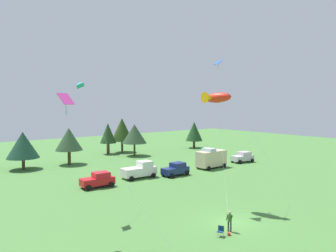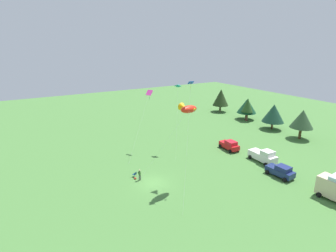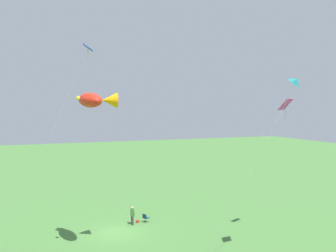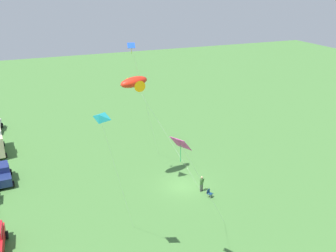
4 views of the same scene
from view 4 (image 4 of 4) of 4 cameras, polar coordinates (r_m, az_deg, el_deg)
The scene contains 9 objects.
ground_plane at distance 42.63m, azimuth 2.26°, elevation -8.68°, with size 160.00×160.00×0.00m, color #457837.
person_kite_flyer at distance 41.27m, azimuth 4.90°, elevation -8.19°, with size 0.43×0.61×1.74m.
folding_chair at distance 40.61m, azimuth 6.00°, elevation -9.61°, with size 0.65×0.65×0.82m.
backpack_on_grass at distance 41.44m, azimuth 5.86°, elevation -9.54°, with size 0.32×0.22×0.22m, color #B02F1E.
car_navy_hatch at distance 46.60m, azimuth -23.02°, elevation -6.43°, with size 4.29×2.41×1.89m.
kite_large_fish at distance 38.96m, azimuth -4.81°, elevation 6.27°, with size 5.39×7.29×11.85m.
kite_delta_teal at distance 25.97m, azimuth -9.91°, elevation 1.11°, with size 5.41×4.04×12.76m.
kite_diamond_blue at distance 39.22m, azimuth -5.04°, elevation 10.30°, with size 6.33×5.34×15.05m.
kite_diamond_rainbow at distance 25.42m, azimuth 2.04°, elevation -2.96°, with size 5.87×7.44×11.46m.
Camera 4 is at (-33.71, 15.53, 20.98)m, focal length 42.00 mm.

